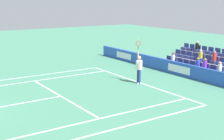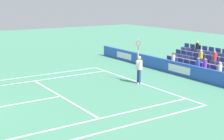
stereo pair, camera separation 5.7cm
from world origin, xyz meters
TOP-DOWN VIEW (x-y plane):
  - line_baseline at (0.00, -11.89)m, footprint 10.97×0.10m
  - line_service at (0.00, -6.40)m, footprint 8.23×0.10m
  - line_centre_service at (0.00, -3.20)m, footprint 0.10×6.40m
  - line_singles_sideline_left at (4.12, -5.95)m, footprint 0.10×11.89m
  - line_singles_sideline_right at (-4.12, -5.95)m, footprint 0.10×11.89m
  - line_doubles_sideline_left at (5.49, -5.95)m, footprint 0.10×11.89m
  - line_doubles_sideline_right at (-5.49, -5.95)m, footprint 0.10×11.89m
  - line_centre_mark at (0.00, -11.79)m, footprint 0.10×0.20m
  - sponsor_barrier at (0.00, -15.51)m, footprint 19.91×0.22m
  - tennis_player at (-0.14, -11.75)m, footprint 0.51×0.43m
  - stadium_stand at (-0.02, -17.82)m, footprint 5.58×2.85m

SIDE VIEW (x-z plane):
  - line_baseline at x=0.00m, z-range 0.00..0.01m
  - line_service at x=0.00m, z-range 0.00..0.01m
  - line_centre_service at x=0.00m, z-range 0.00..0.01m
  - line_singles_sideline_left at x=4.12m, z-range 0.00..0.01m
  - line_singles_sideline_right at x=-4.12m, z-range 0.00..0.01m
  - line_doubles_sideline_left at x=5.49m, z-range 0.00..0.01m
  - line_doubles_sideline_right at x=-5.49m, z-range 0.00..0.01m
  - line_centre_mark at x=0.00m, z-range 0.00..0.01m
  - sponsor_barrier at x=0.00m, z-range 0.00..0.92m
  - stadium_stand at x=-0.02m, z-range -0.51..1.62m
  - tennis_player at x=-0.14m, z-range -0.43..2.42m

